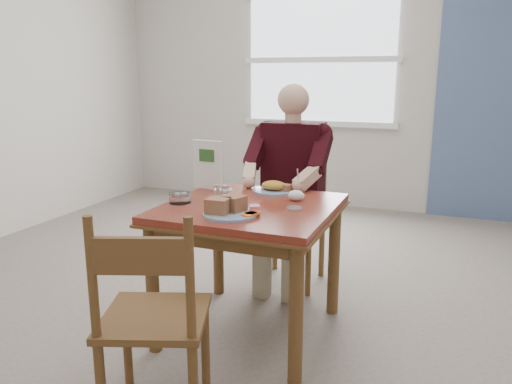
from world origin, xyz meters
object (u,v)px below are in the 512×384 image
at_px(diner, 290,171).
at_px(far_plate, 275,188).
at_px(chair_near, 152,320).
at_px(chair_far, 293,215).
at_px(near_plate, 229,209).
at_px(table, 250,224).

height_order(diner, far_plate, diner).
height_order(chair_near, far_plate, chair_near).
distance_m(chair_near, far_plate, 1.25).
bearing_deg(chair_near, far_plate, 85.82).
bearing_deg(far_plate, chair_far, 93.08).
bearing_deg(chair_far, diner, -89.99).
bearing_deg(near_plate, far_plate, 85.73).
height_order(table, chair_near, chair_near).
height_order(chair_near, diner, diner).
distance_m(diner, far_plate, 0.38).
height_order(table, diner, diner).
relative_size(chair_near, far_plate, 3.18).
height_order(table, near_plate, near_plate).
bearing_deg(near_plate, table, 85.90).
xyz_separation_m(chair_far, near_plate, (-0.02, -1.03, 0.31)).
bearing_deg(table, diner, 90.00).
bearing_deg(near_plate, chair_near, -94.10).
bearing_deg(diner, near_plate, -91.03).
bearing_deg(far_plate, near_plate, -94.27).
xyz_separation_m(chair_near, diner, (0.06, 1.59, 0.33)).
height_order(table, far_plate, far_plate).
height_order(table, chair_far, chair_far).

